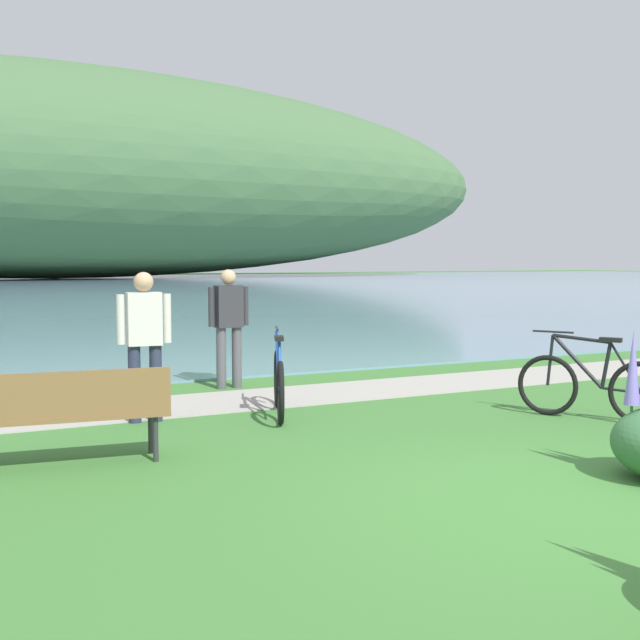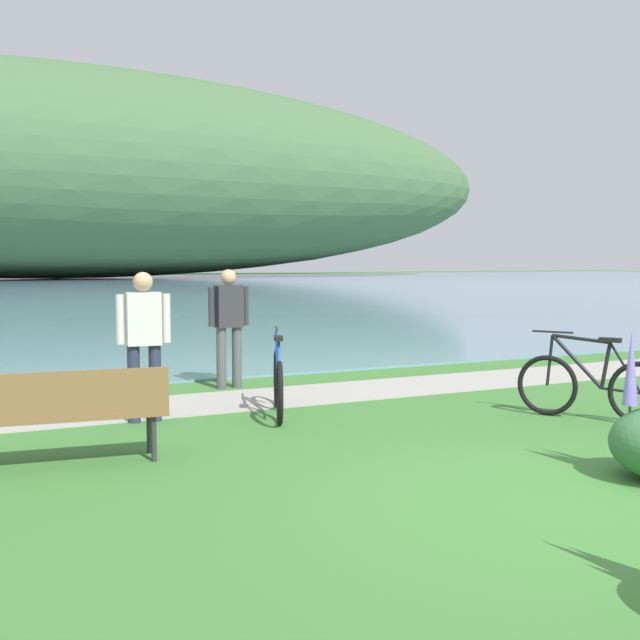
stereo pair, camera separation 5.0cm
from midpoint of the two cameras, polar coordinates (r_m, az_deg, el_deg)
ground_plane at (r=6.44m, az=18.21°, el=-12.53°), size 200.00×200.00×0.00m
bay_water at (r=51.65m, az=-21.65°, el=2.05°), size 180.00×80.00×0.04m
distant_hillside at (r=79.74m, az=-18.84°, el=10.03°), size 94.18×28.00×19.95m
shoreline_path at (r=10.75m, az=-2.14°, el=-5.49°), size 60.00×1.50×0.01m
park_bench_near_camera at (r=7.44m, az=-17.98°, el=-6.12°), size 1.84×0.69×0.88m
bicycle_leaning_near_bench at (r=9.65m, az=18.93°, el=-4.50°), size 0.96×1.55×1.01m
bicycle_beside_path at (r=9.41m, az=-3.15°, el=-4.50°), size 0.70×1.67×1.01m
person_at_shoreline at (r=11.39m, az=-6.73°, el=-0.03°), size 0.61×0.23×1.71m
person_on_the_grass at (r=9.17m, az=-12.70°, el=-1.18°), size 0.61×0.25×1.71m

